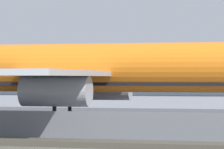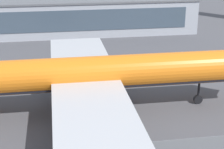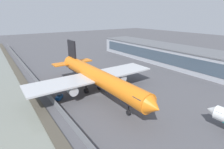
# 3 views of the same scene
# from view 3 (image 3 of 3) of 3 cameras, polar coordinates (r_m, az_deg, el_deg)

# --- Properties ---
(ground_plane) EXTENTS (500.00, 500.00, 0.00)m
(ground_plane) POSITION_cam_3_polar(r_m,az_deg,el_deg) (66.11, -4.74, -6.56)
(ground_plane) COLOR #4C4C51
(shoreline_seawall) EXTENTS (320.00, 3.00, 0.50)m
(shoreline_seawall) POSITION_cam_3_polar(r_m,az_deg,el_deg) (59.63, -22.26, -10.77)
(shoreline_seawall) COLOR #474238
(shoreline_seawall) RESTS_ON ground
(perimeter_fence) EXTENTS (280.00, 0.10, 2.73)m
(perimeter_fence) POSITION_cam_3_polar(r_m,az_deg,el_deg) (59.99, -18.20, -8.87)
(perimeter_fence) COLOR slate
(perimeter_fence) RESTS_ON ground
(cargo_jet_orange) EXTENTS (58.02, 49.12, 17.71)m
(cargo_jet_orange) POSITION_cam_3_polar(r_m,az_deg,el_deg) (64.65, -5.18, -0.68)
(cargo_jet_orange) COLOR orange
(cargo_jet_orange) RESTS_ON ground
(baggage_tug) EXTENTS (3.42, 3.37, 1.80)m
(baggage_tug) POSITION_cam_3_polar(r_m,az_deg,el_deg) (65.02, -16.87, -7.04)
(baggage_tug) COLOR #19519E
(baggage_tug) RESTS_ON ground
(terminal_building) EXTENTS (104.54, 20.85, 10.67)m
(terminal_building) POSITION_cam_3_polar(r_m,az_deg,el_deg) (113.92, 17.35, 6.41)
(terminal_building) COLOR #9EA3AD
(terminal_building) RESTS_ON ground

